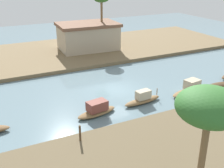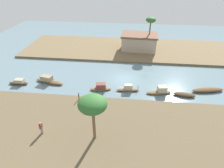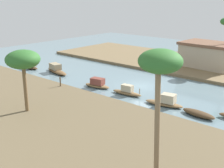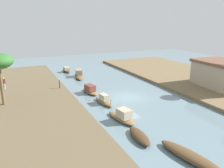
# 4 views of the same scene
# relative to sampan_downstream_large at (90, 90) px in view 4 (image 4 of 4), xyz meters

# --- Properties ---
(river_water) EXTENTS (74.79, 74.79, 0.00)m
(river_water) POSITION_rel_sampan_downstream_large_xyz_m (3.48, 3.86, -0.45)
(river_water) COLOR slate
(river_water) RESTS_ON ground
(riverbank_left) EXTENTS (47.47, 14.54, 0.41)m
(riverbank_left) POSITION_rel_sampan_downstream_large_xyz_m (3.48, -9.80, -0.24)
(riverbank_left) COLOR brown
(riverbank_left) RESTS_ON ground
(riverbank_right) EXTENTS (47.47, 14.54, 0.41)m
(riverbank_right) POSITION_rel_sampan_downstream_large_xyz_m (3.48, 17.52, -0.24)
(riverbank_right) COLOR brown
(riverbank_right) RESTS_ON ground
(sampan_downstream_large) EXTENTS (3.48, 1.63, 1.15)m
(sampan_downstream_large) POSITION_rel_sampan_downstream_large_xyz_m (0.00, 0.00, 0.00)
(sampan_downstream_large) COLOR brown
(sampan_downstream_large) RESTS_ON river_water
(sampan_near_left_bank) EXTENTS (4.04, 1.74, 1.26)m
(sampan_near_left_bank) POSITION_rel_sampan_downstream_large_xyz_m (9.28, 0.01, 0.00)
(sampan_near_left_bank) COLOR brown
(sampan_near_left_bank) RESTS_ON river_water
(sampan_upstream_small) EXTENTS (3.35, 1.47, 0.49)m
(sampan_upstream_small) POSITION_rel_sampan_downstream_large_xyz_m (12.89, -0.31, -0.20)
(sampan_upstream_small) COLOR #47331E
(sampan_upstream_small) RESTS_ON river_water
(sampan_foreground) EXTENTS (3.23, 1.09, 0.98)m
(sampan_foreground) POSITION_rel_sampan_downstream_large_xyz_m (-13.85, 0.22, -0.07)
(sampan_foreground) COLOR #47331E
(sampan_foreground) RESTS_ON river_water
(sampan_open_hull) EXTENTS (5.27, 2.30, 1.26)m
(sampan_open_hull) POSITION_rel_sampan_downstream_large_xyz_m (-9.11, 1.23, 0.01)
(sampan_open_hull) COLOR brown
(sampan_open_hull) RESTS_ON river_water
(sampan_midstream) EXTENTS (5.21, 2.17, 0.54)m
(sampan_midstream) POSITION_rel_sampan_downstream_large_xyz_m (16.80, 1.34, -0.18)
(sampan_midstream) COLOR brown
(sampan_midstream) RESTS_ON river_water
(sampan_with_tall_canopy) EXTENTS (3.68, 1.25, 1.14)m
(sampan_with_tall_canopy) POSITION_rel_sampan_downstream_large_xyz_m (4.32, 0.18, -0.05)
(sampan_with_tall_canopy) COLOR brown
(sampan_with_tall_canopy) RESTS_ON river_water
(person_on_near_bank) EXTENTS (0.31, 0.42, 1.61)m
(person_on_near_bank) POSITION_rel_sampan_downstream_large_xyz_m (-5.23, -10.20, 0.72)
(person_on_near_bank) COLOR gray
(person_on_near_bank) RESTS_ON riverbank_left
(mooring_post) EXTENTS (0.14, 0.14, 1.09)m
(mooring_post) POSITION_rel_sampan_downstream_large_xyz_m (-2.64, -3.40, 0.51)
(mooring_post) COLOR #4C3823
(mooring_post) RESTS_ON riverbank_left
(riverside_building) EXTENTS (8.22, 5.76, 3.53)m
(riverside_building) POSITION_rel_sampan_downstream_large_xyz_m (6.16, 17.12, 1.75)
(riverside_building) COLOR tan
(riverside_building) RESTS_ON riverbank_right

